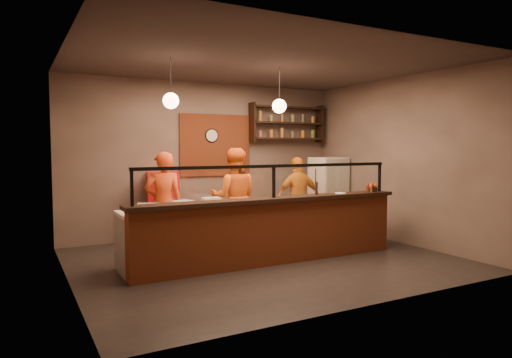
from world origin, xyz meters
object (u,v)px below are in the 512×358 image
condiment_caddy (372,189)px  pepper_mill (316,188)px  pizza_dough (240,205)px  cook_mid (234,198)px  wall_clock (211,136)px  red_cooler (163,207)px  fridge (328,194)px  cook_right (298,197)px  cook_left (164,203)px

condiment_caddy → pepper_mill: pepper_mill is taller
pizza_dough → cook_mid: bearing=70.1°
wall_clock → condiment_caddy: 3.52m
red_cooler → pepper_mill: bearing=-38.7°
cook_mid → red_cooler: bearing=-19.4°
wall_clock → fridge: bearing=-16.8°
wall_clock → cook_mid: 1.78m
cook_mid → fridge: cook_mid is taller
cook_right → red_cooler: (-2.58, 0.86, -0.14)m
wall_clock → cook_left: wall_clock is taller
cook_mid → pizza_dough: (-0.35, -0.97, -0.01)m
fridge → pepper_mill: bearing=-134.3°
wall_clock → red_cooler: 1.85m
red_cooler → condiment_caddy: red_cooler is taller
fridge → pizza_dough: (-2.96, -1.54, 0.09)m
condiment_caddy → pepper_mill: size_ratio=0.75×
pizza_dough → wall_clock: bearing=78.6°
cook_right → red_cooler: cook_right is taller
pizza_dough → condiment_caddy: size_ratio=3.62×
condiment_caddy → pepper_mill: bearing=175.6°
cook_mid → condiment_caddy: size_ratio=11.60×
wall_clock → fridge: wall_clock is taller
fridge → red_cooler: 3.68m
red_cooler → condiment_caddy: size_ratio=8.69×
cook_right → pepper_mill: cook_right is taller
cook_left → condiment_caddy: 3.68m
cook_left → red_cooler: bearing=-96.4°
cook_right → pepper_mill: size_ratio=7.81×
cook_mid → pizza_dough: cook_mid is taller
cook_left → fridge: bearing=-162.0°
red_cooler → pizza_dough: red_cooler is taller
cook_left → red_cooler: (0.29, 1.01, -0.20)m
red_cooler → pizza_dough: size_ratio=2.40×
wall_clock → pizza_dough: bearing=-101.4°
cook_left → pepper_mill: bearing=158.1°
wall_clock → cook_left: bearing=-137.7°
fridge → pepper_mill: size_ratio=7.69×
fridge → condiment_caddy: fridge is taller
pizza_dough → condiment_caddy: (2.38, -0.48, 0.20)m
wall_clock → pepper_mill: 2.96m
cook_left → fridge: (3.95, 0.56, -0.07)m
cook_mid → pepper_mill: cook_mid is taller
cook_mid → fridge: 2.67m
red_cooler → condiment_caddy: bearing=-26.4°
cook_right → fridge: 1.16m
cook_left → pizza_dough: size_ratio=3.09×
wall_clock → fridge: 2.91m
wall_clock → red_cooler: (-1.16, -0.31, -1.41)m
cook_mid → pepper_mill: size_ratio=8.68×
cook_mid → cook_right: size_ratio=1.11×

